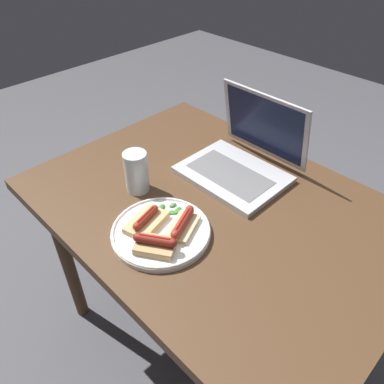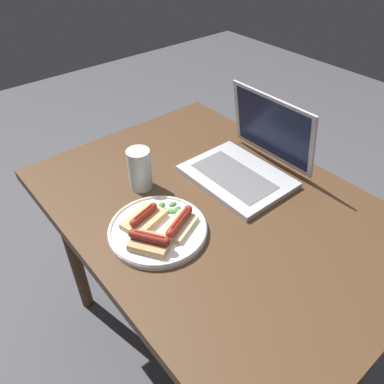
% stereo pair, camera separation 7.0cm
% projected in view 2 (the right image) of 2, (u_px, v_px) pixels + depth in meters
% --- Properties ---
extents(ground_plane, '(6.00, 6.00, 0.00)m').
position_uv_depth(ground_plane, '(209.00, 336.00, 1.55)').
color(ground_plane, '#4C4C51').
extents(desk, '(1.09, 0.79, 0.72)m').
position_uv_depth(desk, '(214.00, 224.00, 1.14)').
color(desk, '#4C331E').
rests_on(desk, ground_plane).
extents(laptop, '(0.32, 0.29, 0.24)m').
position_uv_depth(laptop, '(247.00, 163.00, 1.18)').
color(laptop, '#B7B7BC').
rests_on(laptop, desk).
extents(plate, '(0.27, 0.27, 0.02)m').
position_uv_depth(plate, '(158.00, 229.00, 1.00)').
color(plate, white).
rests_on(plate, desk).
extents(sausage_toast_left, '(0.10, 0.13, 0.04)m').
position_uv_depth(sausage_toast_left, '(144.00, 218.00, 1.00)').
color(sausage_toast_left, tan).
rests_on(sausage_toast_left, plate).
extents(sausage_toast_middle, '(0.10, 0.12, 0.04)m').
position_uv_depth(sausage_toast_middle, '(180.00, 224.00, 0.98)').
color(sausage_toast_middle, '#D6B784').
rests_on(sausage_toast_middle, plate).
extents(sausage_toast_right, '(0.12, 0.11, 0.05)m').
position_uv_depth(sausage_toast_right, '(150.00, 241.00, 0.93)').
color(sausage_toast_right, tan).
rests_on(sausage_toast_right, plate).
extents(salad_pile, '(0.07, 0.06, 0.01)m').
position_uv_depth(salad_pile, '(170.00, 208.00, 1.05)').
color(salad_pile, '#2D662D').
rests_on(salad_pile, plate).
extents(drinking_glass, '(0.07, 0.07, 0.13)m').
position_uv_depth(drinking_glass, '(140.00, 169.00, 1.12)').
color(drinking_glass, silver).
rests_on(drinking_glass, desk).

